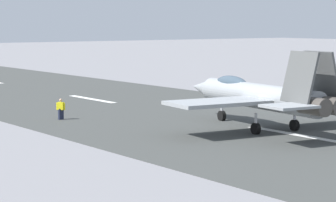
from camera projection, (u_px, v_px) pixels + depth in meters
ground_plane at (284, 133)px, 47.30m from camera, size 400.00×400.00×0.00m
runway_strip at (284, 133)px, 47.28m from camera, size 240.00×26.00×0.02m
fighter_jet at (261, 95)px, 48.51m from camera, size 16.67×14.80×5.53m
crew_person at (61, 109)px, 53.46m from camera, size 0.55×0.50×1.60m
marker_cone_mid at (301, 103)px, 62.23m from camera, size 0.44×0.44×0.55m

